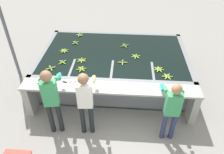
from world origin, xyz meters
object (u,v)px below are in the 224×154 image
at_px(worker_2, 172,107).
at_px(banana_bunch_floating_7, 80,35).
at_px(banana_bunch_floating_5, 167,76).
at_px(banana_bunch_floating_8, 125,46).
at_px(banana_bunch_floating_2, 62,62).
at_px(banana_bunch_floating_4, 159,69).
at_px(knife_0, 67,82).
at_px(banana_bunch_ledge_0, 82,87).
at_px(worker_1, 85,99).
at_px(banana_bunch_floating_1, 51,68).
at_px(banana_bunch_floating_11, 64,51).
at_px(knife_1, 42,85).
at_px(worker_0, 51,97).
at_px(banana_bunch_floating_10, 81,69).
at_px(banana_bunch_floating_6, 75,43).
at_px(support_post_left, 6,30).
at_px(banana_bunch_floating_9, 82,60).
at_px(banana_bunch_floating_0, 136,56).
at_px(banana_bunch_floating_3, 123,62).

relative_size(worker_2, banana_bunch_floating_7, 5.66).
xyz_separation_m(banana_bunch_floating_5, banana_bunch_floating_8, (-1.09, 1.48, 0.00)).
xyz_separation_m(banana_bunch_floating_2, banana_bunch_floating_4, (2.56, -0.14, -0.00)).
bearing_deg(knife_0, banana_bunch_ledge_0, -20.56).
bearing_deg(worker_1, banana_bunch_floating_1, 133.49).
distance_m(worker_2, banana_bunch_ledge_0, 2.06).
bearing_deg(banana_bunch_floating_11, knife_1, -95.25).
distance_m(worker_0, banana_bunch_floating_10, 1.29).
height_order(worker_0, knife_1, worker_0).
relative_size(banana_bunch_floating_4, knife_1, 0.85).
height_order(banana_bunch_floating_7, knife_0, banana_bunch_floating_7).
height_order(banana_bunch_floating_11, banana_bunch_ledge_0, banana_bunch_ledge_0).
bearing_deg(knife_1, banana_bunch_floating_2, 75.74).
xyz_separation_m(banana_bunch_floating_4, banana_bunch_floating_7, (-2.41, 1.79, 0.00)).
distance_m(worker_2, banana_bunch_floating_8, 2.74).
bearing_deg(knife_1, banana_bunch_floating_6, 79.77).
distance_m(banana_bunch_floating_8, banana_bunch_floating_11, 1.81).
distance_m(knife_1, support_post_left, 2.08).
bearing_deg(banana_bunch_floating_1, banana_bunch_floating_6, 75.42).
distance_m(worker_2, banana_bunch_floating_6, 3.66).
xyz_separation_m(worker_1, banana_bunch_floating_9, (-0.38, 1.61, -0.08)).
distance_m(worker_1, banana_bunch_floating_1, 1.62).
height_order(banana_bunch_floating_9, support_post_left, support_post_left).
height_order(knife_0, knife_1, same).
relative_size(banana_bunch_floating_5, banana_bunch_floating_8, 1.05).
height_order(worker_2, banana_bunch_floating_2, worker_2).
bearing_deg(knife_1, banana_bunch_floating_7, 81.25).
distance_m(banana_bunch_floating_0, banana_bunch_floating_9, 1.51).
bearing_deg(knife_0, banana_bunch_floating_7, 94.07).
relative_size(banana_bunch_floating_3, knife_1, 0.84).
xyz_separation_m(worker_2, banana_bunch_floating_2, (-2.71, 1.50, 0.01)).
bearing_deg(banana_bunch_floating_11, banana_bunch_floating_5, -20.06).
bearing_deg(knife_1, worker_2, -10.03).
relative_size(banana_bunch_floating_1, banana_bunch_floating_4, 0.91).
bearing_deg(banana_bunch_floating_5, banana_bunch_floating_3, 153.81).
distance_m(banana_bunch_floating_7, banana_bunch_floating_10, 1.97).
xyz_separation_m(worker_1, banana_bunch_floating_3, (0.74, 1.58, -0.08)).
relative_size(worker_2, banana_bunch_floating_0, 5.55).
relative_size(banana_bunch_floating_9, banana_bunch_ledge_0, 1.03).
bearing_deg(banana_bunch_floating_7, banana_bunch_floating_5, -38.93).
bearing_deg(banana_bunch_floating_9, banana_bunch_floating_2, -164.78).
bearing_deg(worker_1, banana_bunch_floating_5, 28.89).
bearing_deg(banana_bunch_floating_4, banana_bunch_floating_7, 143.30).
bearing_deg(banana_bunch_floating_5, worker_2, -92.01).
bearing_deg(banana_bunch_floating_9, banana_bunch_floating_11, 142.45).
height_order(banana_bunch_floating_4, banana_bunch_floating_8, same).
bearing_deg(banana_bunch_floating_9, knife_1, -123.89).
distance_m(banana_bunch_floating_8, support_post_left, 3.36).
relative_size(worker_0, banana_bunch_floating_10, 6.18).
relative_size(banana_bunch_ledge_0, support_post_left, 0.09).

